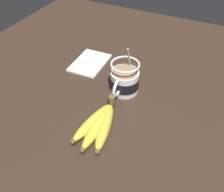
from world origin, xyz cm
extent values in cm
cube|color=#332319|center=(0.00, 0.00, 1.37)|extent=(135.02, 135.02, 2.75)
cylinder|color=silver|center=(-7.21, -3.95, 6.28)|extent=(8.66, 8.66, 7.07)
cylinder|color=black|center=(-7.21, -3.95, 6.18)|extent=(8.86, 8.86, 3.43)
torus|color=silver|center=(-1.94, -3.95, 7.65)|extent=(5.61, 0.90, 5.61)
cylinder|color=#997551|center=(-7.21, -3.95, 9.92)|extent=(7.46, 7.46, 0.40)
torus|color=silver|center=(-7.21, -3.95, 12.55)|extent=(8.66, 8.66, 0.60)
cylinder|color=#B2B2B7|center=(-10.84, -3.95, 10.56)|extent=(4.71, 0.50, 12.80)
ellipsoid|color=#B2B2B7|center=(-8.72, -3.95, 4.25)|extent=(3.00, 2.00, 0.80)
cylinder|color=brown|center=(1.26, -4.16, 5.34)|extent=(2.00, 2.00, 3.00)
ellipsoid|color=gold|center=(10.05, -5.58, 4.30)|extent=(16.09, 5.58, 3.10)
sphere|color=brown|center=(17.84, -6.84, 4.30)|extent=(1.39, 1.39, 1.39)
ellipsoid|color=gold|center=(10.64, -3.78, 4.28)|extent=(16.89, 3.74, 3.06)
sphere|color=brown|center=(19.03, -3.44, 4.28)|extent=(1.38, 1.38, 1.38)
ellipsoid|color=gold|center=(10.05, -1.99, 4.29)|extent=(16.38, 6.85, 3.09)
sphere|color=brown|center=(17.87, -0.07, 4.29)|extent=(1.39, 1.39, 1.39)
cube|color=white|center=(-15.58, -21.01, 3.05)|extent=(15.51, 11.12, 0.60)
camera|label=1|loc=(48.31, 18.50, 53.28)|focal=40.00mm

